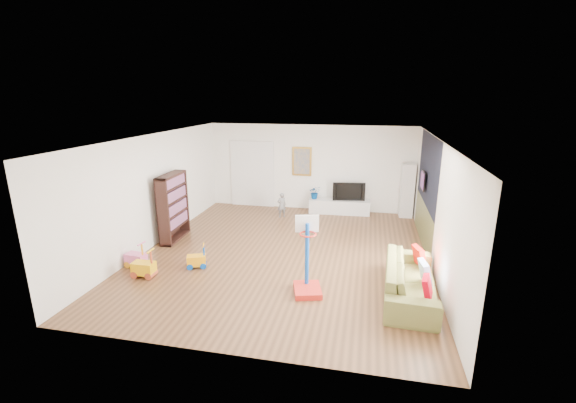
% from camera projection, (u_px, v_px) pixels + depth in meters
% --- Properties ---
extents(floor, '(6.50, 7.50, 0.00)m').
position_uv_depth(floor, '(284.00, 253.00, 9.06)').
color(floor, brown).
rests_on(floor, ground).
extents(ceiling, '(6.50, 7.50, 0.00)m').
position_uv_depth(ceiling, '(284.00, 138.00, 8.34)').
color(ceiling, white).
rests_on(ceiling, ground).
extents(wall_back, '(6.50, 0.00, 2.70)m').
position_uv_depth(wall_back, '(310.00, 168.00, 12.23)').
color(wall_back, white).
rests_on(wall_back, ground).
extents(wall_front, '(6.50, 0.00, 2.70)m').
position_uv_depth(wall_front, '(224.00, 269.00, 5.17)').
color(wall_front, silver).
rests_on(wall_front, ground).
extents(wall_left, '(0.00, 7.50, 2.70)m').
position_uv_depth(wall_left, '(154.00, 190.00, 9.35)').
color(wall_left, white).
rests_on(wall_left, ground).
extents(wall_right, '(0.00, 7.50, 2.70)m').
position_uv_depth(wall_right, '(436.00, 206.00, 8.05)').
color(wall_right, white).
rests_on(wall_right, ground).
extents(navy_accent, '(0.01, 3.20, 1.70)m').
position_uv_depth(navy_accent, '(428.00, 170.00, 9.24)').
color(navy_accent, black).
rests_on(navy_accent, wall_right).
extents(olive_wainscot, '(0.01, 3.20, 1.00)m').
position_uv_depth(olive_wainscot, '(423.00, 223.00, 9.60)').
color(olive_wainscot, brown).
rests_on(olive_wainscot, wall_right).
extents(doorway, '(1.45, 0.06, 2.10)m').
position_uv_depth(doorway, '(252.00, 175.00, 12.65)').
color(doorway, white).
rests_on(doorway, ground).
extents(painting_back, '(0.62, 0.06, 0.92)m').
position_uv_depth(painting_back, '(302.00, 161.00, 12.19)').
color(painting_back, gold).
rests_on(painting_back, wall_back).
extents(artwork_right, '(0.04, 0.56, 0.46)m').
position_uv_depth(artwork_right, '(423.00, 180.00, 9.52)').
color(artwork_right, '#7F3F8C').
rests_on(artwork_right, wall_right).
extents(media_console, '(1.89, 0.55, 0.44)m').
position_uv_depth(media_console, '(339.00, 206.00, 12.03)').
color(media_console, silver).
rests_on(media_console, ground).
extents(tall_cabinet, '(0.39, 0.39, 1.63)m').
position_uv_depth(tall_cabinet, '(407.00, 191.00, 11.54)').
color(tall_cabinet, white).
rests_on(tall_cabinet, ground).
extents(bookshelf, '(0.36, 1.18, 1.71)m').
position_uv_depth(bookshelf, '(173.00, 207.00, 9.72)').
color(bookshelf, black).
rests_on(bookshelf, ground).
extents(sofa, '(1.01, 2.31, 0.66)m').
position_uv_depth(sofa, '(410.00, 280.00, 7.05)').
color(sofa, olive).
rests_on(sofa, ground).
extents(basketball_hoop, '(0.65, 0.73, 1.47)m').
position_uv_depth(basketball_hoop, '(308.00, 257.00, 7.05)').
color(basketball_hoop, red).
rests_on(basketball_hoop, ground).
extents(ride_on_yellow, '(0.45, 0.28, 0.60)m').
position_uv_depth(ride_on_yellow, '(143.00, 263.00, 7.81)').
color(ride_on_yellow, '#FCB70B').
rests_on(ride_on_yellow, ground).
extents(ride_on_orange, '(0.45, 0.37, 0.52)m').
position_uv_depth(ride_on_orange, '(196.00, 256.00, 8.23)').
color(ride_on_orange, '#FAA20D').
rests_on(ride_on_orange, ground).
extents(ride_on_pink, '(0.45, 0.31, 0.57)m').
position_uv_depth(ride_on_pink, '(136.00, 254.00, 8.26)').
color(ride_on_pink, pink).
rests_on(ride_on_pink, ground).
extents(child, '(0.33, 0.30, 0.76)m').
position_uv_depth(child, '(282.00, 205.00, 11.61)').
color(child, slate).
rests_on(child, ground).
extents(tv, '(1.00, 0.28, 0.57)m').
position_uv_depth(tv, '(349.00, 191.00, 11.90)').
color(tv, black).
rests_on(tv, media_console).
extents(vase_plant, '(0.45, 0.42, 0.41)m').
position_uv_depth(vase_plant, '(315.00, 192.00, 12.06)').
color(vase_plant, navy).
rests_on(vase_plant, media_console).
extents(pillow_left, '(0.17, 0.37, 0.36)m').
position_uv_depth(pillow_left, '(427.00, 287.00, 6.37)').
color(pillow_left, '#BE0015').
rests_on(pillow_left, sofa).
extents(pillow_center, '(0.17, 0.41, 0.40)m').
position_uv_depth(pillow_center, '(425.00, 272.00, 6.92)').
color(pillow_center, white).
rests_on(pillow_center, sofa).
extents(pillow_right, '(0.21, 0.39, 0.38)m').
position_uv_depth(pillow_right, '(419.00, 256.00, 7.60)').
color(pillow_right, '#BD1208').
rests_on(pillow_right, sofa).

